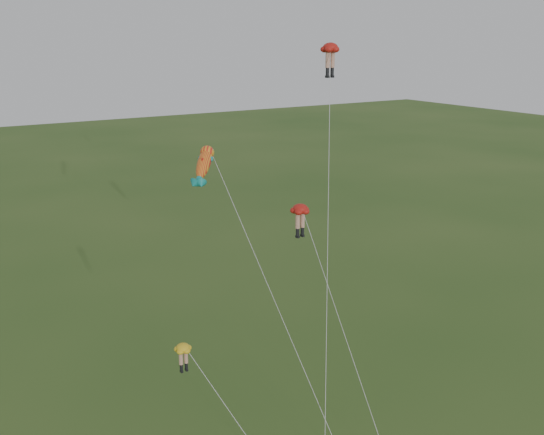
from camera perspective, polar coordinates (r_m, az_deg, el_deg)
legs_kite_red_high at (r=40.31m, az=5.50°, el=14.66°), size 8.23×11.24×22.21m
legs_kite_red_mid at (r=37.62m, az=2.83°, el=0.12°), size 1.44×10.64×12.60m
legs_kite_yellow at (r=31.63m, az=-7.90°, el=-12.88°), size 4.16×4.37×7.74m
fish_kite at (r=37.00m, az=-6.32°, el=5.00°), size 4.13×12.12×16.39m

